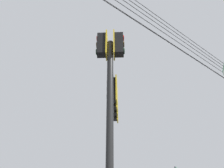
{
  "coord_description": "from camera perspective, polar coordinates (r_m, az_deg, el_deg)",
  "views": [
    {
      "loc": [
        -2.97,
        3.75,
        1.56
      ],
      "look_at": [
        1.54,
        -1.29,
        5.81
      ],
      "focal_mm": 33.75,
      "sensor_mm": 36.0,
      "label": 1
    }
  ],
  "objects": [
    {
      "name": "overhead_wire_span",
      "position": [
        9.9,
        4.71,
        20.1
      ],
      "size": [
        4.2,
        22.44,
        1.67
      ],
      "color": "black"
    },
    {
      "name": "signal_mast_assembly",
      "position": [
        7.35,
        -0.03,
        -3.05
      ],
      "size": [
        2.85,
        3.3,
        7.07
      ],
      "color": "black",
      "rests_on": "ground"
    }
  ]
}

